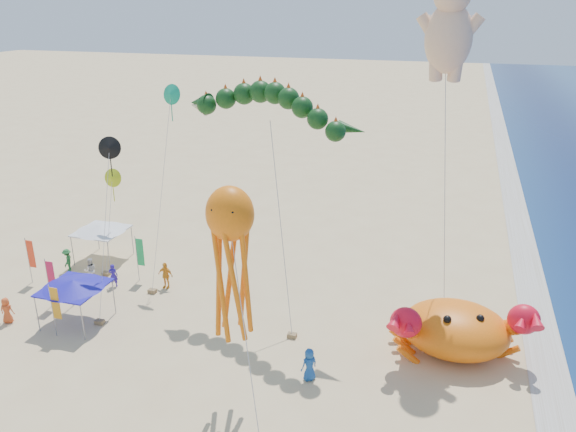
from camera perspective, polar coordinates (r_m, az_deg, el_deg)
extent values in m
plane|color=#D1B784|center=(31.36, 2.47, -12.83)|extent=(320.00, 320.00, 0.00)
plane|color=silver|center=(31.18, 25.14, -15.30)|extent=(320.00, 320.00, 0.00)
ellipsoid|color=orange|center=(31.31, 16.62, -10.95)|extent=(6.84, 6.26, 2.68)
sphere|color=red|center=(29.81, 10.98, -9.47)|extent=(1.59, 1.59, 1.59)
sphere|color=black|center=(29.89, 15.17, -9.76)|extent=(0.41, 0.41, 0.41)
sphere|color=red|center=(29.98, 22.59, -10.65)|extent=(1.59, 1.59, 1.59)
sphere|color=black|center=(29.94, 18.43, -10.09)|extent=(0.41, 0.41, 0.41)
cone|color=#0E3410|center=(32.73, -9.97, 11.01)|extent=(1.43, 1.06, 1.17)
cylinder|color=#B2B2B2|center=(30.80, -0.70, -1.30)|extent=(2.30, 3.24, 11.24)
cube|color=olive|center=(31.77, 0.41, -12.05)|extent=(0.50, 0.35, 0.25)
ellipsoid|color=#F6BF96|center=(31.13, 15.98, 16.96)|extent=(2.40, 1.98, 3.54)
cylinder|color=#B2B2B2|center=(32.77, 15.64, 1.97)|extent=(1.32, 0.19, 14.12)
cube|color=olive|center=(35.68, 15.56, -8.92)|extent=(0.50, 0.35, 0.25)
ellipsoid|color=orange|center=(23.28, -5.93, 0.24)|extent=(2.07, 1.86, 2.38)
cylinder|color=#B2B2B2|center=(23.80, -4.30, -12.44)|extent=(2.41, 3.19, 8.42)
cylinder|color=gray|center=(34.78, -24.14, -9.07)|extent=(0.06, 0.06, 2.20)
cylinder|color=gray|center=(33.02, -20.15, -10.11)|extent=(0.06, 0.06, 2.20)
cylinder|color=gray|center=(36.74, -21.16, -6.98)|extent=(0.06, 0.06, 2.20)
cylinder|color=gray|center=(35.07, -17.27, -7.84)|extent=(0.06, 0.06, 2.20)
cube|color=#1712A2|center=(34.35, -20.92, -6.80)|extent=(3.22, 3.22, 0.08)
cone|color=#1712A2|center=(34.24, -20.97, -6.45)|extent=(3.54, 3.54, 0.45)
cylinder|color=gray|center=(42.14, -21.04, -3.34)|extent=(0.06, 0.06, 2.20)
cylinder|color=gray|center=(40.46, -17.73, -3.92)|extent=(0.06, 0.06, 2.20)
cylinder|color=gray|center=(44.26, -18.76, -1.88)|extent=(0.06, 0.06, 2.20)
cylinder|color=gray|center=(42.67, -15.53, -2.37)|extent=(0.06, 0.06, 2.20)
cube|color=silver|center=(41.93, -18.44, -1.43)|extent=(3.19, 3.19, 0.08)
cone|color=silver|center=(41.84, -18.48, -1.13)|extent=(3.50, 3.50, 0.45)
cylinder|color=gray|center=(33.72, -22.80, -8.85)|extent=(0.05, 0.05, 3.20)
cube|color=orange|center=(33.32, -22.54, -8.20)|extent=(0.50, 0.04, 1.90)
cylinder|color=gray|center=(36.94, -23.16, -6.26)|extent=(0.05, 0.05, 3.20)
cube|color=#D31A48|center=(36.55, -22.94, -5.64)|extent=(0.50, 0.04, 1.90)
cylinder|color=gray|center=(40.53, -24.85, -4.12)|extent=(0.05, 0.05, 3.20)
cube|color=#F23B1A|center=(40.16, -24.66, -3.53)|extent=(0.50, 0.04, 1.90)
cylinder|color=gray|center=(38.36, -15.08, -4.20)|extent=(0.05, 0.05, 3.20)
cube|color=green|center=(38.01, -14.79, -3.58)|extent=(0.50, 0.04, 1.90)
imported|color=gold|center=(37.30, -12.35, -5.89)|extent=(1.08, 0.51, 1.79)
imported|color=#2A1A98|center=(38.38, -17.32, -5.78)|extent=(0.66, 0.52, 1.58)
imported|color=#21652F|center=(41.54, -21.49, -4.19)|extent=(0.96, 1.20, 1.62)
imported|color=beige|center=(39.45, -19.44, -5.20)|extent=(1.04, 1.01, 1.69)
imported|color=silver|center=(31.31, 18.37, -12.03)|extent=(0.82, 0.73, 1.88)
imported|color=#CC4B20|center=(36.58, -26.67, -8.56)|extent=(0.86, 0.65, 1.58)
imported|color=#1A4D98|center=(28.33, 2.18, -14.85)|extent=(0.98, 0.99, 1.72)
cone|color=#0D9469|center=(36.70, -11.84, 12.01)|extent=(1.30, 0.51, 1.32)
cylinder|color=#B2B2B2|center=(36.68, -11.92, 2.37)|extent=(0.55, 3.04, 11.77)
cube|color=olive|center=(37.65, -12.01, -6.92)|extent=(0.50, 0.35, 0.25)
cone|color=#AFC716|center=(40.57, -17.45, 3.70)|extent=(1.30, 0.51, 1.32)
cylinder|color=#B2B2B2|center=(40.24, -17.88, -1.04)|extent=(0.55, 3.04, 5.84)
cube|color=olive|center=(40.15, -18.31, -5.73)|extent=(0.50, 0.35, 0.25)
cone|color=black|center=(33.86, -17.72, 6.61)|extent=(1.30, 0.51, 1.32)
cylinder|color=#B2B2B2|center=(34.00, -17.90, -1.87)|extent=(0.55, 3.04, 9.38)
cube|color=olive|center=(34.84, -18.08, -9.99)|extent=(0.50, 0.35, 0.25)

